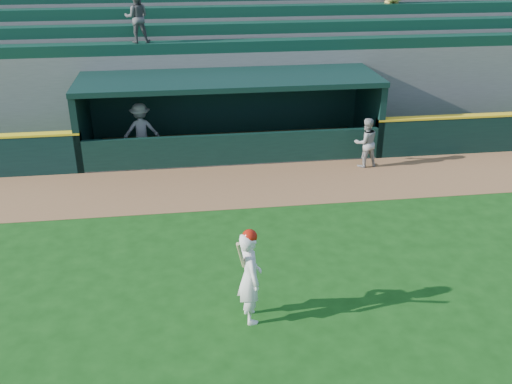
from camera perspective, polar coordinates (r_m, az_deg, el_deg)
ground at (r=11.92m, az=1.06°, el=-8.90°), size 120.00×120.00×0.00m
warning_track at (r=16.19m, az=-1.59°, el=0.67°), size 40.00×3.00×0.01m
dugout_player_front at (r=17.58m, az=10.92°, el=4.88°), size 0.81×0.67×1.53m
dugout_player_inside at (r=18.44m, az=-11.42°, el=6.10°), size 1.16×0.73×1.73m
dugout at (r=18.63m, az=-2.71°, el=8.35°), size 9.40×2.80×2.46m
stands at (r=22.82m, az=-3.88°, el=14.06°), size 34.50×6.25×7.48m
batter_at_plate at (r=10.37m, az=-0.63°, el=-8.35°), size 0.55×0.83×1.89m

